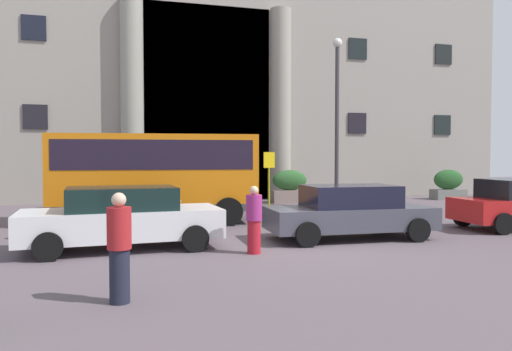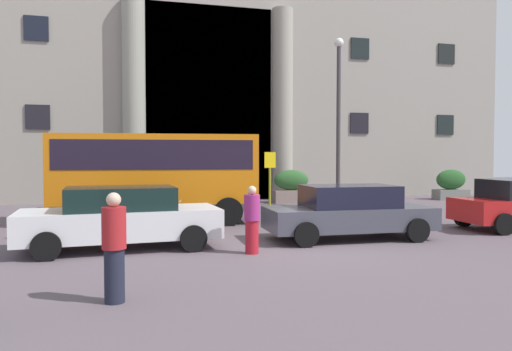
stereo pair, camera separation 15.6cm
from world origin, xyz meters
The scene contains 14 objects.
ground_plane centered at (0.00, 0.00, -0.06)m, with size 80.00×64.00×0.12m, color #5C4F57.
office_building_facade centered at (0.00, 17.47, 9.03)m, with size 33.34×9.78×18.10m.
orange_minibus centered at (-3.15, 5.50, 1.72)m, with size 6.70×3.19×2.90m.
bus_stop_sign centered at (1.21, 6.98, 1.47)m, with size 0.44×0.08×2.36m.
hedge_planter_west centered at (3.41, 10.84, 0.75)m, with size 1.77×0.75×1.55m.
hedge_planter_entrance_left centered at (-4.99, 10.23, 0.62)m, with size 1.86×0.87×1.29m.
hedge_planter_far_east centered at (11.87, 10.42, 0.74)m, with size 1.74×0.74×1.52m.
parked_sedan_far centered at (1.59, 0.85, 0.73)m, with size 4.45×2.02×1.43m.
white_taxi_kerbside centered at (-4.24, 1.00, 0.75)m, with size 4.69×2.25×1.47m.
scooter_by_planter centered at (-3.21, 3.45, 0.46)m, with size 1.96×0.62×0.89m.
motorcycle_near_kerb centered at (-6.05, 3.12, 0.45)m, with size 1.92×0.55×0.89m.
pedestrian_child_trailing centered at (-4.28, -3.39, 0.83)m, with size 0.36×0.36×1.66m.
pedestrian_man_crossing centered at (-1.37, -0.36, 0.76)m, with size 0.36×0.36×1.53m.
lamppost_plaza_centre centered at (4.81, 8.64, 4.28)m, with size 0.40×0.40×7.31m.
Camera 1 is at (-4.22, -10.85, 2.20)m, focal length 34.04 mm.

